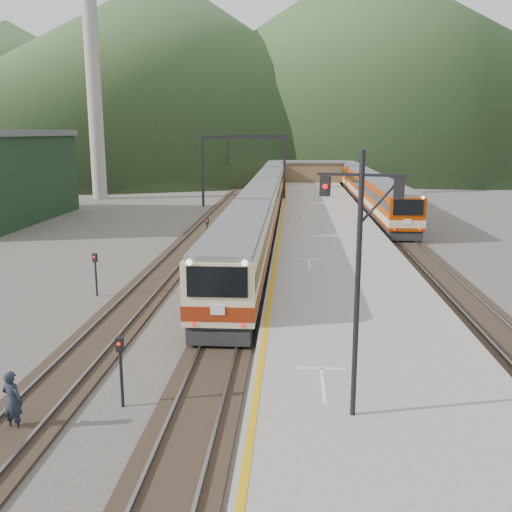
# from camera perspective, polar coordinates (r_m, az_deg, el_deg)

# --- Properties ---
(track_main) EXTENTS (2.60, 200.00, 0.23)m
(track_main) POSITION_cam_1_polar(r_m,az_deg,el_deg) (50.63, 0.49, 2.85)
(track_main) COLOR black
(track_main) RESTS_ON ground
(track_far) EXTENTS (2.60, 200.00, 0.23)m
(track_far) POSITION_cam_1_polar(r_m,az_deg,el_deg) (51.16, -5.12, 2.90)
(track_far) COLOR black
(track_far) RESTS_ON ground
(track_second) EXTENTS (2.60, 200.00, 0.23)m
(track_second) POSITION_cam_1_polar(r_m,az_deg,el_deg) (51.29, 13.44, 2.63)
(track_second) COLOR black
(track_second) RESTS_ON ground
(platform) EXTENTS (8.00, 100.00, 1.00)m
(platform) POSITION_cam_1_polar(r_m,az_deg,el_deg) (48.59, 6.97, 2.87)
(platform) COLOR gray
(platform) RESTS_ON ground
(gantry_near) EXTENTS (9.55, 0.25, 8.00)m
(gantry_near) POSITION_cam_1_polar(r_m,az_deg,el_deg) (65.18, -1.28, 9.83)
(gantry_near) COLOR black
(gantry_near) RESTS_ON ground
(gantry_far) EXTENTS (9.55, 0.25, 8.00)m
(gantry_far) POSITION_cam_1_polar(r_m,az_deg,el_deg) (90.09, 0.13, 10.51)
(gantry_far) COLOR black
(gantry_far) RESTS_ON ground
(smokestack) EXTENTS (1.80, 1.80, 30.00)m
(smokestack) POSITION_cam_1_polar(r_m,az_deg,el_deg) (76.32, -15.96, 16.82)
(smokestack) COLOR #9E998E
(smokestack) RESTS_ON ground
(station_shed) EXTENTS (9.40, 4.40, 3.10)m
(station_shed) POSITION_cam_1_polar(r_m,az_deg,el_deg) (88.10, 5.60, 8.45)
(station_shed) COLOR brown
(station_shed) RESTS_ON platform
(hill_a) EXTENTS (180.00, 180.00, 60.00)m
(hill_a) POSITION_cam_1_polar(r_m,az_deg,el_deg) (205.55, -8.75, 18.19)
(hill_a) COLOR #2E4C29
(hill_a) RESTS_ON ground
(hill_b) EXTENTS (220.00, 220.00, 75.00)m
(hill_b) POSITION_cam_1_polar(r_m,az_deg,el_deg) (243.15, 10.72, 18.96)
(hill_b) COLOR #2E4C29
(hill_b) RESTS_ON ground
(hill_d) EXTENTS (200.00, 200.00, 55.00)m
(hill_d) POSITION_cam_1_polar(r_m,az_deg,el_deg) (279.08, -23.25, 15.26)
(hill_d) COLOR #2E4C29
(hill_d) RESTS_ON ground
(main_train) EXTENTS (2.84, 97.62, 3.47)m
(main_train) POSITION_cam_1_polar(r_m,az_deg,el_deg) (69.86, 1.42, 7.02)
(main_train) COLOR beige
(main_train) RESTS_ON track_main
(second_train) EXTENTS (2.73, 56.17, 3.34)m
(second_train) POSITION_cam_1_polar(r_m,az_deg,el_deg) (72.22, 10.70, 6.93)
(second_train) COLOR #AA3100
(second_train) RESTS_ON track_second
(signal_mast) EXTENTS (2.14, 0.70, 6.95)m
(signal_mast) POSITION_cam_1_polar(r_m,az_deg,el_deg) (14.53, 10.22, -0.34)
(signal_mast) COLOR black
(signal_mast) RESTS_ON platform
(short_signal_a) EXTENTS (0.22, 0.16, 2.27)m
(short_signal_a) POSITION_cam_1_polar(r_m,az_deg,el_deg) (18.23, -13.38, -10.32)
(short_signal_a) COLOR black
(short_signal_a) RESTS_ON ground
(short_signal_b) EXTENTS (0.25, 0.20, 2.27)m
(short_signal_b) POSITION_cam_1_polar(r_m,az_deg,el_deg) (41.72, -4.90, 2.72)
(short_signal_b) COLOR black
(short_signal_b) RESTS_ON ground
(short_signal_c) EXTENTS (0.25, 0.21, 2.27)m
(short_signal_c) POSITION_cam_1_polar(r_m,az_deg,el_deg) (30.57, -15.75, -1.24)
(short_signal_c) COLOR black
(short_signal_c) RESTS_ON ground
(worker) EXTENTS (0.76, 0.60, 1.81)m
(worker) POSITION_cam_1_polar(r_m,az_deg,el_deg) (18.05, -23.17, -13.19)
(worker) COLOR #1C232E
(worker) RESTS_ON ground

